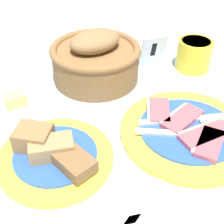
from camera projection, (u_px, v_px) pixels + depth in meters
ground_plane at (154, 139)px, 0.54m from camera, size 3.00×3.00×0.00m
breakfast_plate at (188, 131)px, 0.54m from camera, size 0.24×0.24×0.02m
bread_plate at (54, 155)px, 0.49m from camera, size 0.18×0.18×0.05m
sugar_cup at (194, 54)px, 0.71m from camera, size 0.08×0.08×0.07m
bread_basket at (96, 59)px, 0.66m from camera, size 0.19×0.19×0.11m
butter_dish at (16, 105)px, 0.60m from camera, size 0.11×0.11×0.03m
number_card at (151, 48)px, 0.73m from camera, size 0.06×0.05×0.07m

